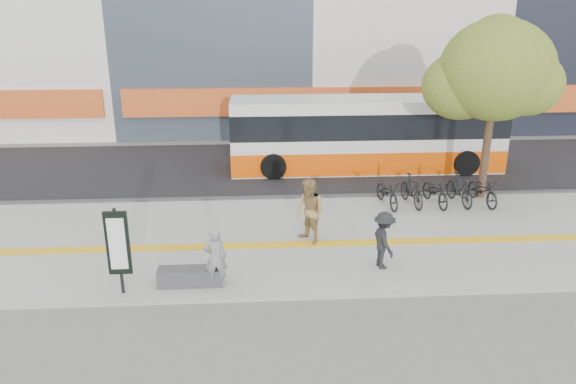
{
  "coord_description": "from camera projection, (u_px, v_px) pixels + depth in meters",
  "views": [
    {
      "loc": [
        -0.91,
        -13.33,
        6.76
      ],
      "look_at": [
        0.03,
        2.0,
        1.36
      ],
      "focal_mm": 33.79,
      "sensor_mm": 36.0,
      "label": 1
    }
  ],
  "objects": [
    {
      "name": "tactile_strip",
      "position": [
        289.0,
        244.0,
        15.76
      ],
      "size": [
        40.0,
        0.45,
        0.01
      ],
      "primitive_type": "cube",
      "color": "gold",
      "rests_on": "sidewalk"
    },
    {
      "name": "seated_woman",
      "position": [
        216.0,
        258.0,
        13.21
      ],
      "size": [
        0.6,
        0.42,
        1.55
      ],
      "primitive_type": "imported",
      "rotation": [
        0.0,
        0.0,
        3.23
      ],
      "color": "black",
      "rests_on": "sidewalk"
    },
    {
      "name": "street_tree",
      "position": [
        494.0,
        72.0,
        18.31
      ],
      "size": [
        4.4,
        3.8,
        6.31
      ],
      "color": "#342017",
      "rests_on": "sidewalk"
    },
    {
      "name": "bus",
      "position": [
        366.0,
        136.0,
        22.58
      ],
      "size": [
        11.23,
        2.66,
        2.99
      ],
      "color": "silver",
      "rests_on": "street"
    },
    {
      "name": "curb",
      "position": [
        282.0,
        198.0,
        19.54
      ],
      "size": [
        40.0,
        0.25,
        0.14
      ],
      "primitive_type": "cube",
      "color": "#37373A",
      "rests_on": "ground"
    },
    {
      "name": "pedestrian_tan",
      "position": [
        309.0,
        211.0,
        15.64
      ],
      "size": [
        1.13,
        1.18,
        1.92
      ],
      "primitive_type": "imported",
      "rotation": [
        0.0,
        0.0,
        -0.97
      ],
      "color": "olive",
      "rests_on": "sidewalk"
    },
    {
      "name": "bicycle_row",
      "position": [
        436.0,
        191.0,
        18.73
      ],
      "size": [
        4.28,
        1.92,
        1.08
      ],
      "color": "black",
      "rests_on": "sidewalk"
    },
    {
      "name": "ground",
      "position": [
        291.0,
        263.0,
        14.85
      ],
      "size": [
        120.0,
        120.0,
        0.0
      ],
      "primitive_type": "plane",
      "color": "slate",
      "rests_on": "ground"
    },
    {
      "name": "sidewalk",
      "position": [
        288.0,
        239.0,
        16.25
      ],
      "size": [
        40.0,
        7.0,
        0.08
      ],
      "primitive_type": "cube",
      "color": "slate",
      "rests_on": "ground"
    },
    {
      "name": "bench",
      "position": [
        190.0,
        276.0,
        13.47
      ],
      "size": [
        1.6,
        0.45,
        0.45
      ],
      "primitive_type": "cube",
      "color": "#37373A",
      "rests_on": "sidewalk"
    },
    {
      "name": "signboard",
      "position": [
        118.0,
        245.0,
        12.74
      ],
      "size": [
        0.55,
        0.1,
        2.2
      ],
      "color": "black",
      "rests_on": "sidewalk"
    },
    {
      "name": "pedestrian_dark",
      "position": [
        384.0,
        240.0,
        14.19
      ],
      "size": [
        0.73,
        1.08,
        1.56
      ],
      "primitive_type": "imported",
      "rotation": [
        0.0,
        0.0,
        1.73
      ],
      "color": "black",
      "rests_on": "sidewalk"
    },
    {
      "name": "street",
      "position": [
        277.0,
        167.0,
        23.31
      ],
      "size": [
        40.0,
        8.0,
        0.06
      ],
      "primitive_type": "cube",
      "color": "black",
      "rests_on": "ground"
    }
  ]
}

